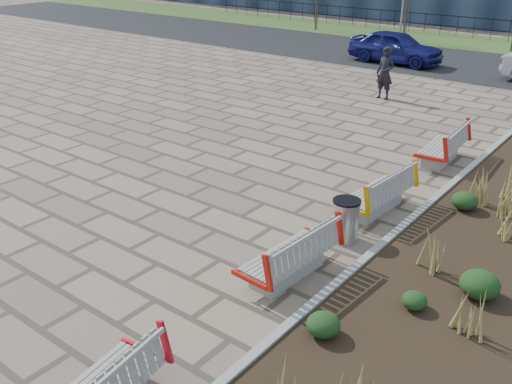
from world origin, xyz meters
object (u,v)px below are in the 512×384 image
Objects in this scene: pedestrian at (385,73)px; bench_b at (288,252)px; car_blue at (396,47)px; bench_c at (376,190)px; bench_d at (441,144)px; litter_bin at (346,221)px.

bench_b is at bearing -65.46° from pedestrian.
bench_b is 0.48× the size of car_blue.
bench_c is (0.00, 3.39, 0.00)m from bench_b.
bench_d is at bearing 94.21° from bench_c.
pedestrian is 6.61m from car_blue.
pedestrian reaches higher than bench_c.
bench_b reaches higher than litter_bin.
litter_bin is 0.20× the size of car_blue.
car_blue is at bearing 117.55° from pedestrian.
car_blue is at bearing 117.18° from bench_d.
bench_d is (0.00, 7.23, 0.00)m from bench_b.
bench_b is 2.39× the size of litter_bin.
bench_d is 0.48× the size of car_blue.
litter_bin is 0.46× the size of pedestrian.
car_blue is at bearing 113.70° from bench_b.
bench_c is at bearing -59.00° from pedestrian.
bench_b is 7.23m from bench_d.
bench_d is 12.91m from car_blue.
car_blue is (-6.60, 14.92, 0.27)m from bench_c.
litter_bin is 11.24m from pedestrian.
car_blue is at bearing 112.26° from litter_bin.
bench_b is at bearing -93.60° from bench_d.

